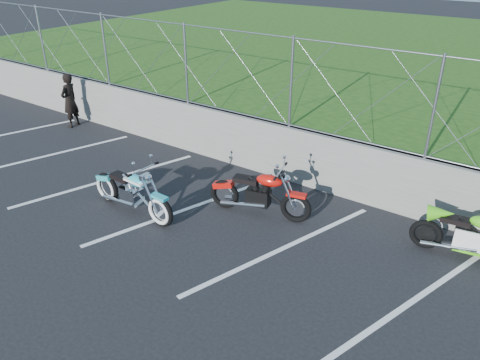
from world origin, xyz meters
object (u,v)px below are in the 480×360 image
Objects in this scene: naked_orange at (261,195)px; person_standing at (70,100)px; sportbike_green at (471,237)px; cruiser_turquoise at (133,194)px.

naked_orange is 1.33× the size of person_standing.
sportbike_green is (3.80, 0.86, -0.03)m from naked_orange.
cruiser_turquoise reaches higher than naked_orange.
naked_orange is at bearing 68.90° from person_standing.
cruiser_turquoise is at bearing -159.58° from naked_orange.
naked_orange reaches higher than sportbike_green.
cruiser_turquoise is at bearing -167.51° from sportbike_green.
person_standing is at bearing 157.06° from cruiser_turquoise.
sportbike_green is at bearing -0.47° from naked_orange.
naked_orange is 7.56m from person_standing.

